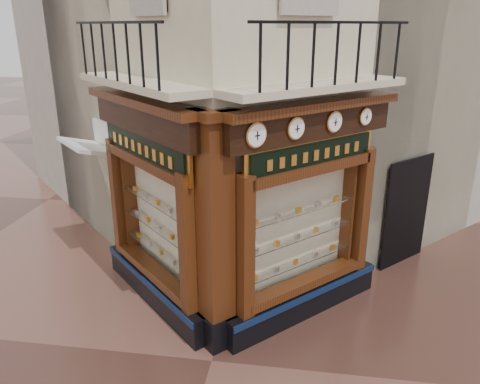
% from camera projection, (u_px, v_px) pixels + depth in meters
% --- Properties ---
extents(ground, '(80.00, 80.00, 0.00)m').
position_uv_depth(ground, '(212.00, 361.00, 7.55)').
color(ground, '#442720').
rests_on(ground, ground).
extents(neighbour_left, '(11.31, 11.31, 11.00)m').
position_uv_depth(neighbour_left, '(186.00, 11.00, 14.07)').
color(neighbour_left, beige).
rests_on(neighbour_left, ground).
extents(neighbour_right, '(11.31, 11.31, 11.00)m').
position_uv_depth(neighbour_right, '(354.00, 11.00, 13.39)').
color(neighbour_right, beige).
rests_on(neighbour_right, ground).
extents(shopfront_left, '(2.86, 2.86, 3.98)m').
position_uv_depth(shopfront_left, '(152.00, 207.00, 8.53)').
color(shopfront_left, black).
rests_on(shopfront_left, ground).
extents(shopfront_right, '(2.86, 2.86, 3.98)m').
position_uv_depth(shopfront_right, '(307.00, 216.00, 8.15)').
color(shopfront_right, black).
rests_on(shopfront_right, ground).
extents(corner_pilaster, '(0.85, 0.85, 3.98)m').
position_uv_depth(corner_pilaster, '(216.00, 238.00, 7.36)').
color(corner_pilaster, black).
rests_on(corner_pilaster, ground).
extents(balcony, '(5.94, 2.97, 1.03)m').
position_uv_depth(balcony, '(225.00, 84.00, 7.51)').
color(balcony, beige).
rests_on(balcony, ground).
extents(clock_a, '(0.30, 0.30, 0.38)m').
position_uv_depth(clock_a, '(256.00, 135.00, 6.72)').
color(clock_a, '#BB823E').
rests_on(clock_a, ground).
extents(clock_b, '(0.29, 0.29, 0.35)m').
position_uv_depth(clock_b, '(296.00, 128.00, 7.15)').
color(clock_b, '#BB823E').
rests_on(clock_b, ground).
extents(clock_c, '(0.29, 0.29, 0.36)m').
position_uv_depth(clock_c, '(334.00, 122.00, 7.63)').
color(clock_c, '#BB823E').
rests_on(clock_c, ground).
extents(clock_d, '(0.25, 0.25, 0.31)m').
position_uv_depth(clock_d, '(365.00, 117.00, 8.07)').
color(clock_d, '#BB823E').
rests_on(clock_d, ground).
extents(awning, '(1.65, 1.65, 0.31)m').
position_uv_depth(awning, '(100.00, 258.00, 10.86)').
color(awning, white).
rests_on(awning, ground).
extents(signboard_left, '(2.29, 2.29, 0.61)m').
position_uv_depth(signboard_left, '(143.00, 148.00, 8.11)').
color(signboard_left, '#EDAD45').
rests_on(signboard_left, ground).
extents(signboard_right, '(2.08, 2.08, 0.56)m').
position_uv_depth(signboard_right, '(313.00, 154.00, 7.71)').
color(signboard_right, '#EDAD45').
rests_on(signboard_right, ground).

